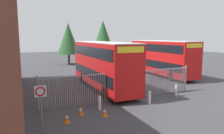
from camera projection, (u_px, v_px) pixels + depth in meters
The scene contains 13 objects.
ground_plane at pixel (98, 80), 24.25m from camera, with size 100.00×100.00×0.00m, color #3D3D42.
palisade_fence at pixel (123, 85), 16.52m from camera, with size 12.84×0.14×2.35m.
double_decker_bus_near_gate at pixel (103, 63), 19.81m from camera, with size 2.54×10.81×4.42m.
double_decker_bus_behind_fence_left at pixel (161, 56), 26.76m from camera, with size 2.54×10.81×4.42m.
bollard_near_left at pixel (100, 103), 14.18m from camera, with size 0.20×0.20×0.95m, color silver.
bollard_center_front at pixel (149, 98), 15.38m from camera, with size 0.20×0.20×0.95m, color silver.
bollard_near_right at pixel (176, 91), 17.40m from camera, with size 0.20×0.20×0.95m, color silver.
traffic_cone_by_gate at pixel (105, 112), 12.99m from camera, with size 0.34×0.34×0.59m.
traffic_cone_mid_forecourt at pixel (81, 110), 13.26m from camera, with size 0.34×0.34×0.59m.
traffic_cone_near_kerb at pixel (67, 118), 11.99m from camera, with size 0.34×0.34×0.59m.
speed_limit_sign_post at pixel (41, 96), 11.07m from camera, with size 0.60×0.14×2.40m.
tree_tall_back at pixel (68, 39), 37.28m from camera, with size 3.83×3.83×7.36m.
tree_short_side at pixel (103, 34), 46.71m from camera, with size 4.22×4.22×8.53m.
Camera 1 is at (-8.23, -14.39, 4.87)m, focal length 33.78 mm.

